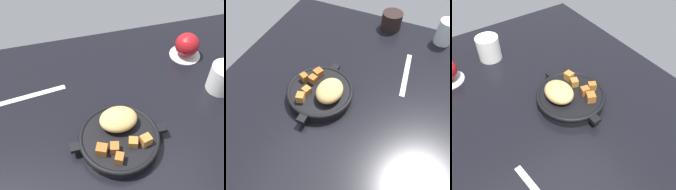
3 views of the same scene
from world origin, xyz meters
The scene contains 3 objects.
ground_plane centered at (0.00, 0.00, -1.20)cm, with size 106.55×80.92×2.40cm, color black.
cast_iron_skillet centered at (-2.51, -4.97, 2.63)cm, with size 24.62×20.37×7.73cm.
ceramic_mug_white centered at (31.40, 5.64, 4.25)cm, with size 7.87×7.87×8.50cm, color silver.
Camera 3 is at (-44.82, 25.81, 55.21)cm, focal length 40.73 mm.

